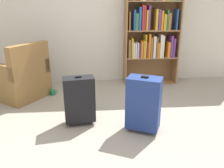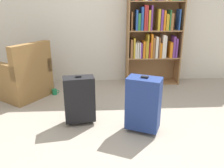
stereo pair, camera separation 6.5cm
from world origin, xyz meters
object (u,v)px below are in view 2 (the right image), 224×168
(suitcase_black, at_px, (79,99))
(bookshelf, at_px, (154,25))
(armchair, at_px, (23,78))
(mug, at_px, (55,92))
(suitcase_navy_blue, at_px, (143,104))

(suitcase_black, bearing_deg, bookshelf, 50.67)
(armchair, distance_m, suitcase_black, 1.37)
(mug, distance_m, suitcase_black, 1.16)
(armchair, bearing_deg, bookshelf, 14.18)
(armchair, height_order, mug, armchair)
(bookshelf, bearing_deg, mug, -163.52)
(suitcase_black, relative_size, suitcase_navy_blue, 0.92)
(bookshelf, relative_size, mug, 16.39)
(bookshelf, bearing_deg, suitcase_black, -129.33)
(bookshelf, distance_m, suitcase_navy_blue, 1.96)
(suitcase_navy_blue, bearing_deg, bookshelf, 74.56)
(mug, xyz_separation_m, suitcase_black, (0.50, -1.00, 0.29))
(bookshelf, distance_m, suitcase_black, 2.11)
(armchair, distance_m, suitcase_navy_blue, 2.11)
(armchair, distance_m, mug, 0.55)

